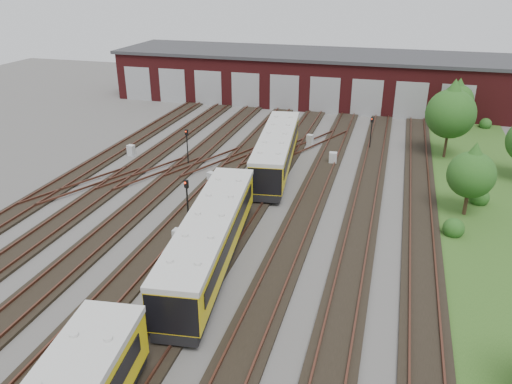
# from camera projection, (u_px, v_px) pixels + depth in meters

# --- Properties ---
(ground) EXTENTS (120.00, 120.00, 0.00)m
(ground) POSITION_uv_depth(u_px,v_px,m) (195.00, 244.00, 31.97)
(ground) COLOR #413F3C
(ground) RESTS_ON ground
(track_network) EXTENTS (30.40, 70.00, 0.33)m
(track_network) POSITION_uv_depth(u_px,v_px,m) (196.00, 237.00, 32.49)
(track_network) COLOR black
(track_network) RESTS_ON ground
(maintenance_shed) EXTENTS (51.00, 12.50, 6.35)m
(maintenance_shed) POSITION_uv_depth(u_px,v_px,m) (309.00, 77.00, 65.78)
(maintenance_shed) COLOR #4F1315
(maintenance_shed) RESTS_ON ground
(grass_verge) EXTENTS (8.00, 55.00, 0.05)m
(grass_verge) POSITION_uv_depth(u_px,v_px,m) (492.00, 213.00, 35.97)
(grass_verge) COLOR #234717
(grass_verge) RESTS_ON ground
(metro_train) EXTENTS (4.44, 46.91, 3.04)m
(metro_train) POSITION_uv_depth(u_px,v_px,m) (211.00, 238.00, 28.80)
(metro_train) COLOR black
(metro_train) RESTS_ON ground
(signal_mast_0) EXTENTS (0.29, 0.28, 3.31)m
(signal_mast_0) POSITION_uv_depth(u_px,v_px,m) (187.00, 143.00, 44.02)
(signal_mast_0) COLOR black
(signal_mast_0) RESTS_ON ground
(signal_mast_1) EXTENTS (0.33, 0.32, 3.26)m
(signal_mast_1) POSITION_uv_depth(u_px,v_px,m) (187.00, 196.00, 33.65)
(signal_mast_1) COLOR black
(signal_mast_1) RESTS_ON ground
(signal_mast_2) EXTENTS (0.26, 0.25, 2.95)m
(signal_mast_2) POSITION_uv_depth(u_px,v_px,m) (269.00, 164.00, 39.77)
(signal_mast_2) COLOR black
(signal_mast_2) RESTS_ON ground
(signal_mast_3) EXTENTS (0.28, 0.27, 3.20)m
(signal_mast_3) POSITION_uv_depth(u_px,v_px,m) (371.00, 129.00, 48.06)
(signal_mast_3) COLOR black
(signal_mast_3) RESTS_ON ground
(relay_cabinet_0) EXTENTS (0.68, 0.59, 1.04)m
(relay_cabinet_0) POSITION_uv_depth(u_px,v_px,m) (131.00, 150.00, 46.94)
(relay_cabinet_0) COLOR #B7BABC
(relay_cabinet_0) RESTS_ON ground
(relay_cabinet_1) EXTENTS (0.71, 0.66, 0.96)m
(relay_cabinet_1) POSITION_uv_depth(u_px,v_px,m) (211.00, 178.00, 40.86)
(relay_cabinet_1) COLOR #B7BABC
(relay_cabinet_1) RESTS_ON ground
(relay_cabinet_2) EXTENTS (0.70, 0.60, 1.11)m
(relay_cabinet_2) POSITION_uv_depth(u_px,v_px,m) (179.00, 237.00, 31.58)
(relay_cabinet_2) COLOR #B7BABC
(relay_cabinet_2) RESTS_ON ground
(relay_cabinet_3) EXTENTS (0.72, 0.65, 1.02)m
(relay_cabinet_3) POSITION_uv_depth(u_px,v_px,m) (310.00, 140.00, 49.96)
(relay_cabinet_3) COLOR #B7BABC
(relay_cabinet_3) RESTS_ON ground
(relay_cabinet_4) EXTENTS (0.71, 0.61, 1.12)m
(relay_cabinet_4) POSITION_uv_depth(u_px,v_px,m) (333.00, 158.00, 44.84)
(relay_cabinet_4) COLOR #B7BABC
(relay_cabinet_4) RESTS_ON ground
(tree_0) EXTENTS (4.44, 4.44, 7.36)m
(tree_0) POSITION_uv_depth(u_px,v_px,m) (452.00, 108.00, 44.77)
(tree_0) COLOR #372618
(tree_0) RESTS_ON ground
(tree_1) EXTENTS (3.37, 3.37, 5.59)m
(tree_1) POSITION_uv_depth(u_px,v_px,m) (458.00, 96.00, 53.76)
(tree_1) COLOR #372618
(tree_1) RESTS_ON ground
(tree_3) EXTENTS (3.28, 3.28, 5.44)m
(tree_3) POSITION_uv_depth(u_px,v_px,m) (472.00, 169.00, 34.34)
(tree_3) COLOR #372618
(tree_3) RESTS_ON ground
(bush_0) EXTENTS (1.39, 1.39, 1.39)m
(bush_0) POSITION_uv_depth(u_px,v_px,m) (454.00, 226.00, 32.74)
(bush_0) COLOR #174012
(bush_0) RESTS_ON ground
(bush_1) EXTENTS (1.48, 1.48, 1.48)m
(bush_1) POSITION_uv_depth(u_px,v_px,m) (480.00, 195.00, 37.18)
(bush_1) COLOR #174012
(bush_1) RESTS_ON ground
(bush_2) EXTENTS (1.31, 1.31, 1.31)m
(bush_2) POSITION_uv_depth(u_px,v_px,m) (486.00, 122.00, 55.15)
(bush_2) COLOR #174012
(bush_2) RESTS_ON ground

